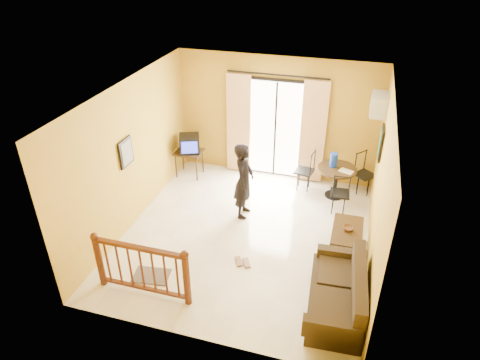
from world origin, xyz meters
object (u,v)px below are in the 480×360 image
(standing_person, at_px, (244,181))
(dining_table, at_px, (337,174))
(television, at_px, (189,144))
(coffee_table, at_px, (347,236))
(sofa, at_px, (339,296))

(standing_person, bearing_deg, dining_table, -56.08)
(television, relative_size, coffee_table, 0.60)
(television, bearing_deg, coffee_table, -47.26)
(sofa, xyz_separation_m, standing_person, (-2.08, 2.06, 0.49))
(dining_table, distance_m, sofa, 3.32)
(coffee_table, relative_size, sofa, 0.55)
(coffee_table, height_order, sofa, sofa)
(television, distance_m, dining_table, 3.36)
(television, height_order, dining_table, television)
(sofa, bearing_deg, television, 135.08)
(coffee_table, xyz_separation_m, standing_person, (-2.08, 0.53, 0.51))
(dining_table, bearing_deg, coffee_table, -78.06)
(television, height_order, coffee_table, television)
(dining_table, xyz_separation_m, standing_person, (-1.71, -1.23, 0.25))
(dining_table, relative_size, sofa, 0.47)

